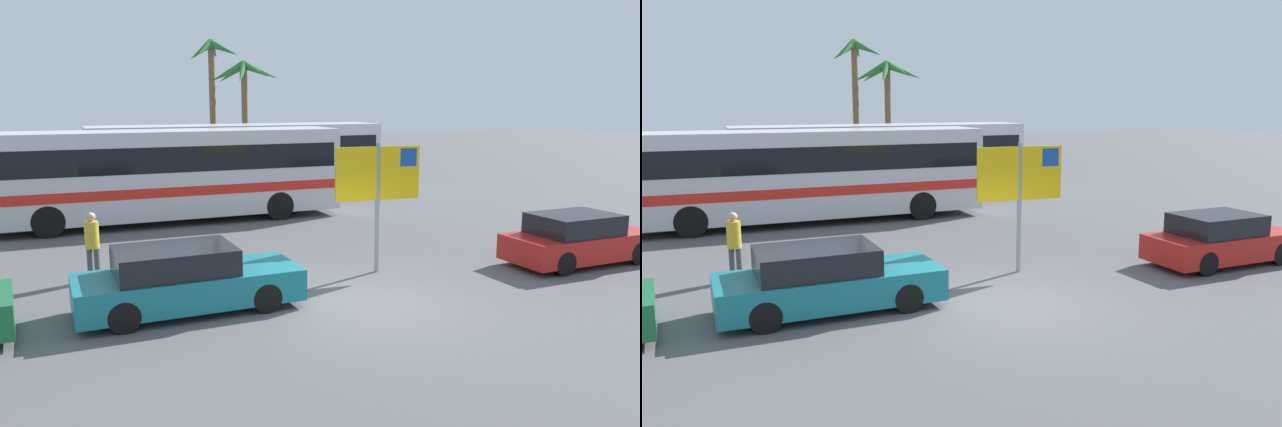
{
  "view_description": "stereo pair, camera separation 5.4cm",
  "coord_description": "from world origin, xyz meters",
  "views": [
    {
      "loc": [
        -5.91,
        -11.12,
        4.2
      ],
      "look_at": [
        0.4,
        3.57,
        1.3
      ],
      "focal_mm": 35.26,
      "sensor_mm": 36.0,
      "label": 1
    },
    {
      "loc": [
        -5.86,
        -11.15,
        4.2
      ],
      "look_at": [
        0.4,
        3.57,
        1.3
      ],
      "focal_mm": 35.26,
      "sensor_mm": 36.0,
      "label": 2
    }
  ],
  "objects": [
    {
      "name": "ground",
      "position": [
        0.0,
        0.0,
        0.0
      ],
      "size": [
        120.0,
        120.0,
        0.0
      ],
      "primitive_type": "plane",
      "color": "#565659"
    },
    {
      "name": "pedestrian_by_bus",
      "position": [
        -5.16,
        4.07,
        0.96
      ],
      "size": [
        0.32,
        0.32,
        1.64
      ],
      "rotation": [
        0.0,
        0.0,
        4.16
      ],
      "color": "#4C4C51",
      "rests_on": "ground"
    },
    {
      "name": "ferry_sign",
      "position": [
        1.37,
        2.18,
        2.33
      ],
      "size": [
        2.2,
        0.2,
        3.2
      ],
      "rotation": [
        0.0,
        0.0,
        -0.06
      ],
      "color": "gray",
      "rests_on": "ground"
    },
    {
      "name": "car_red",
      "position": [
        6.51,
        0.83,
        0.63
      ],
      "size": [
        4.09,
        1.73,
        1.32
      ],
      "rotation": [
        0.0,
        0.0,
        0.02
      ],
      "color": "red",
      "rests_on": "ground"
    },
    {
      "name": "bus_front_coach",
      "position": [
        -2.35,
        10.78,
        1.78
      ],
      "size": [
        12.17,
        2.61,
        3.17
      ],
      "color": "silver",
      "rests_on": "ground"
    },
    {
      "name": "palm_tree_inland",
      "position": [
        2.02,
        21.27,
        5.65
      ],
      "size": [
        2.63,
        2.85,
        7.24
      ],
      "color": "brown",
      "rests_on": "ground"
    },
    {
      "name": "palm_tree_seaside",
      "position": [
        3.53,
        20.86,
        5.05
      ],
      "size": [
        4.09,
        4.0,
        6.19
      ],
      "color": "brown",
      "rests_on": "ground"
    },
    {
      "name": "bus_rear_coach",
      "position": [
        1.38,
        14.54,
        1.78
      ],
      "size": [
        12.17,
        2.61,
        3.17
      ],
      "color": "silver",
      "rests_on": "ground"
    },
    {
      "name": "car_teal",
      "position": [
        -3.6,
        1.12,
        0.64
      ],
      "size": [
        4.47,
        1.83,
        1.32
      ],
      "rotation": [
        0.0,
        0.0,
        0.02
      ],
      "color": "#19757F",
      "rests_on": "ground"
    }
  ]
}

